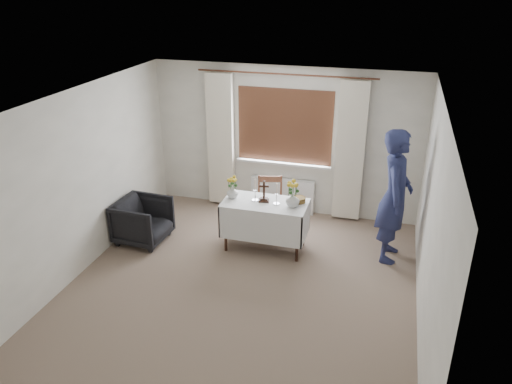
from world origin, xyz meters
TOP-DOWN VIEW (x-y plane):
  - ground at (0.00, 0.00)m, footprint 5.00×5.00m
  - altar_table at (0.04, 1.10)m, footprint 1.24×0.64m
  - wooden_chair at (-0.03, 1.64)m, footprint 0.50×0.50m
  - armchair at (-1.82, 0.80)m, footprint 0.79×0.77m
  - person at (1.85, 1.36)m, footprint 0.48×0.72m
  - radiator at (0.00, 2.42)m, footprint 1.10×0.10m
  - wooden_cross at (0.01, 1.13)m, footprint 0.17×0.13m
  - candlestick_left at (-0.12, 1.12)m, footprint 0.12×0.12m
  - candlestick_right at (0.21, 1.09)m, footprint 0.12×0.12m
  - flower_vase_left at (-0.47, 1.13)m, footprint 0.19×0.19m
  - flower_vase_right at (0.45, 1.08)m, footprint 0.25×0.25m
  - wicker_basket at (0.51, 1.25)m, footprint 0.23×0.23m

SIDE VIEW (x-z plane):
  - ground at x=0.00m, z-range 0.00..0.00m
  - radiator at x=0.00m, z-range 0.00..0.60m
  - armchair at x=-1.82m, z-range 0.00..0.68m
  - altar_table at x=0.04m, z-range 0.00..0.76m
  - wooden_chair at x=-0.03m, z-range 0.00..0.89m
  - wicker_basket at x=0.51m, z-range 0.76..0.84m
  - flower_vase_left at x=-0.47m, z-range 0.76..0.94m
  - flower_vase_right at x=0.45m, z-range 0.76..0.97m
  - wooden_cross at x=0.01m, z-range 0.76..1.09m
  - candlestick_right at x=0.21m, z-range 0.76..1.09m
  - candlestick_left at x=-0.12m, z-range 0.76..1.10m
  - person at x=1.85m, z-range 0.00..1.94m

